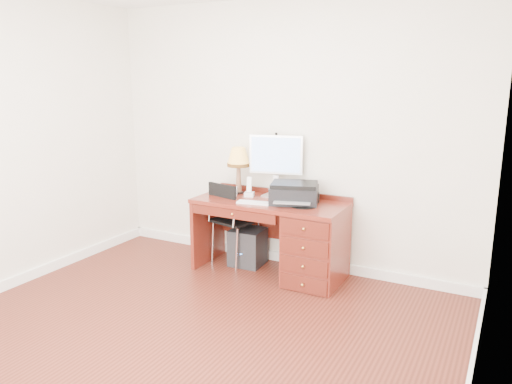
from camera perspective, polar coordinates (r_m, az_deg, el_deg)
The scene contains 12 objects.
ground at distance 4.05m, azimuth -7.56°, elevation -15.65°, with size 4.00×4.00×0.00m, color #3F150E.
room_shell at distance 4.50m, azimuth -2.87°, elevation -11.79°, with size 4.00×4.00×4.00m.
desk at distance 4.88m, azimuth 5.01°, elevation -5.25°, with size 1.50×0.67×0.75m.
monitor at distance 5.04m, azimuth 2.37°, elevation 3.90°, with size 0.54×0.23×0.62m.
keyboard at distance 4.80m, azimuth 0.12°, elevation -1.25°, with size 0.39×0.11×0.01m, color white.
mouse_pad at distance 4.72m, azimuth 5.47°, elevation -1.47°, with size 0.25×0.25×0.05m.
printer at distance 4.82m, azimuth 4.40°, elevation -0.10°, with size 0.54×0.47×0.20m.
leg_lamp at distance 5.16m, azimuth -2.02°, elevation 3.70°, with size 0.24×0.24×0.48m.
phone at distance 5.08m, azimuth -0.77°, elevation 0.16°, with size 0.12×0.12×0.20m.
pen_cup at distance 4.86m, azimuth 6.80°, elevation -0.64°, with size 0.08×0.08×0.10m, color black.
chair at distance 5.20m, azimuth -2.68°, elevation -2.66°, with size 0.50×0.51×0.88m.
equipment_box at distance 5.29m, azimuth -0.94°, elevation -6.27°, with size 0.33×0.33×0.39m, color black.
Camera 1 is at (2.09, -2.88, 1.93)m, focal length 35.00 mm.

